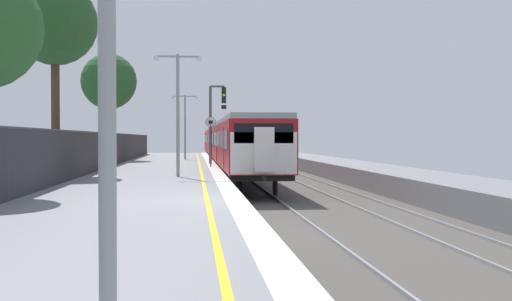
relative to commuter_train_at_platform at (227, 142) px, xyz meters
name	(u,v)px	position (x,y,z in m)	size (l,w,h in m)	color
ground	(319,222)	(0.55, -37.99, -1.88)	(17.40, 110.00, 1.21)	gray
commuter_train_at_platform	(227,142)	(0.00, 0.00, 0.00)	(2.83, 59.06, 3.81)	maroon
signal_gantry	(215,115)	(-1.47, -14.06, 1.83)	(1.10, 0.24, 4.95)	#47474C
speed_limit_sign	(211,135)	(-1.85, -18.54, 0.53)	(0.59, 0.08, 2.82)	#59595B
platform_lamp_mid	(178,104)	(-3.45, -27.61, 1.81)	(2.00, 0.20, 5.15)	#93999E
platform_lamp_far	(185,121)	(-3.45, -5.31, 1.68)	(2.00, 0.20, 4.92)	#93999E
platform_back_fence	(7,162)	(-7.55, -37.99, -0.26)	(0.07, 99.00, 1.94)	#282B2D
background_tree_centre	(53,25)	(-9.09, -25.13, 5.43)	(3.82, 3.82, 8.73)	#473323
background_tree_back	(110,83)	(-9.02, -5.92, 4.48)	(4.14, 4.14, 7.93)	#473323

